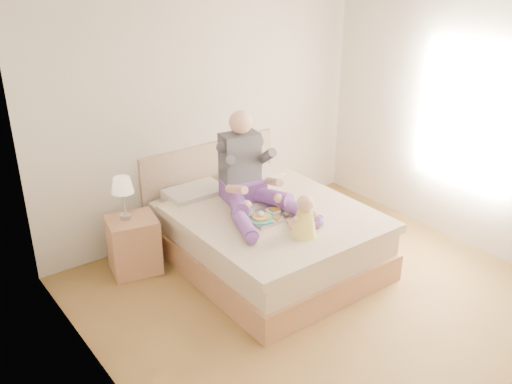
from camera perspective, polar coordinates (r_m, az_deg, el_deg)
room at (r=4.68m, az=9.58°, el=4.16°), size 4.02×4.22×2.71m
bed at (r=5.85m, az=0.68°, el=-4.02°), size 1.70×2.18×1.00m
nightstand at (r=5.82m, az=-12.12°, el=-5.17°), size 0.55×0.51×0.57m
lamp at (r=5.57m, az=-13.21°, el=0.44°), size 0.21×0.21×0.43m
adult at (r=5.67m, az=-0.72°, el=1.41°), size 0.81×1.21×0.96m
tray at (r=5.49m, az=1.21°, el=-2.30°), size 0.44×0.35×0.13m
baby at (r=5.13m, az=4.81°, el=-2.70°), size 0.26×0.36×0.39m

